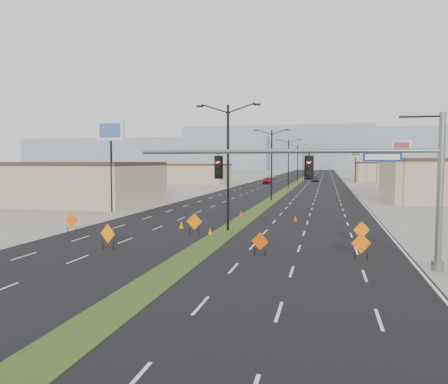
% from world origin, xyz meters
% --- Properties ---
extents(ground, '(600.00, 600.00, 0.00)m').
position_xyz_m(ground, '(0.00, 0.00, 0.00)').
color(ground, gray).
rests_on(ground, ground).
extents(road_surface, '(25.00, 400.00, 0.02)m').
position_xyz_m(road_surface, '(0.00, 100.00, 0.00)').
color(road_surface, black).
rests_on(road_surface, ground).
extents(median_strip, '(2.00, 400.00, 0.04)m').
position_xyz_m(median_strip, '(0.00, 100.00, 0.00)').
color(median_strip, '#263E16').
rests_on(median_strip, ground).
extents(building_sw_near, '(40.00, 16.00, 5.00)m').
position_xyz_m(building_sw_near, '(-35.00, 30.00, 2.50)').
color(building_sw_near, tan).
rests_on(building_sw_near, ground).
extents(building_sw_far, '(30.00, 14.00, 4.50)m').
position_xyz_m(building_sw_far, '(-32.00, 85.00, 2.25)').
color(building_sw_far, tan).
rests_on(building_sw_far, ground).
extents(building_se_far, '(44.00, 16.00, 5.00)m').
position_xyz_m(building_se_far, '(38.00, 110.00, 2.50)').
color(building_se_far, tan).
rests_on(building_se_far, ground).
extents(mesa_west, '(180.00, 50.00, 22.00)m').
position_xyz_m(mesa_west, '(-120.00, 280.00, 11.00)').
color(mesa_west, '#8393A2').
rests_on(mesa_west, ground).
extents(mesa_center, '(220.00, 50.00, 28.00)m').
position_xyz_m(mesa_center, '(40.00, 300.00, 14.00)').
color(mesa_center, '#8393A2').
rests_on(mesa_center, ground).
extents(mesa_backdrop, '(140.00, 50.00, 32.00)m').
position_xyz_m(mesa_backdrop, '(-30.00, 320.00, 16.00)').
color(mesa_backdrop, '#8393A2').
rests_on(mesa_backdrop, ground).
extents(signal_mast, '(16.30, 0.60, 8.00)m').
position_xyz_m(signal_mast, '(8.56, 2.00, 4.79)').
color(signal_mast, slate).
rests_on(signal_mast, ground).
extents(streetlight_0, '(5.15, 0.24, 10.02)m').
position_xyz_m(streetlight_0, '(0.00, 12.00, 5.42)').
color(streetlight_0, black).
rests_on(streetlight_0, ground).
extents(streetlight_1, '(5.15, 0.24, 10.02)m').
position_xyz_m(streetlight_1, '(0.00, 40.00, 5.42)').
color(streetlight_1, black).
rests_on(streetlight_1, ground).
extents(streetlight_2, '(5.15, 0.24, 10.02)m').
position_xyz_m(streetlight_2, '(0.00, 68.00, 5.42)').
color(streetlight_2, black).
rests_on(streetlight_2, ground).
extents(streetlight_3, '(5.15, 0.24, 10.02)m').
position_xyz_m(streetlight_3, '(0.00, 96.00, 5.42)').
color(streetlight_3, black).
rests_on(streetlight_3, ground).
extents(streetlight_4, '(5.15, 0.24, 10.02)m').
position_xyz_m(streetlight_4, '(0.00, 124.00, 5.42)').
color(streetlight_4, black).
rests_on(streetlight_4, ground).
extents(streetlight_5, '(5.15, 0.24, 10.02)m').
position_xyz_m(streetlight_5, '(0.00, 152.00, 5.42)').
color(streetlight_5, black).
rests_on(streetlight_5, ground).
extents(streetlight_6, '(5.15, 0.24, 10.02)m').
position_xyz_m(streetlight_6, '(0.00, 180.00, 5.42)').
color(streetlight_6, black).
rests_on(streetlight_6, ground).
extents(utility_pole_1, '(1.60, 0.20, 9.00)m').
position_xyz_m(utility_pole_1, '(20.00, 60.00, 4.67)').
color(utility_pole_1, '#4C3823').
rests_on(utility_pole_1, ground).
extents(utility_pole_2, '(1.60, 0.20, 9.00)m').
position_xyz_m(utility_pole_2, '(20.00, 95.00, 4.67)').
color(utility_pole_2, '#4C3823').
rests_on(utility_pole_2, ground).
extents(utility_pole_3, '(1.60, 0.20, 9.00)m').
position_xyz_m(utility_pole_3, '(20.00, 130.00, 4.67)').
color(utility_pole_3, '#4C3823').
rests_on(utility_pole_3, ground).
extents(car_left, '(2.02, 4.86, 1.65)m').
position_xyz_m(car_left, '(-6.74, 86.37, 0.82)').
color(car_left, maroon).
rests_on(car_left, ground).
extents(car_mid, '(2.12, 4.63, 1.47)m').
position_xyz_m(car_mid, '(4.44, 101.20, 0.74)').
color(car_mid, black).
rests_on(car_mid, ground).
extents(car_far, '(2.73, 5.35, 1.49)m').
position_xyz_m(car_far, '(-9.96, 119.77, 0.74)').
color(car_far, silver).
rests_on(car_far, ground).
extents(construction_sign_0, '(1.25, 0.21, 1.67)m').
position_xyz_m(construction_sign_0, '(-11.50, 8.08, 0.98)').
color(construction_sign_0, '#DA5804').
rests_on(construction_sign_0, ground).
extents(construction_sign_1, '(1.18, 0.40, 1.63)m').
position_xyz_m(construction_sign_1, '(-5.72, 3.00, 0.96)').
color(construction_sign_1, orange).
rests_on(construction_sign_1, ground).
extents(construction_sign_2, '(1.26, 0.11, 1.67)m').
position_xyz_m(construction_sign_2, '(-2.00, 9.37, 0.98)').
color(construction_sign_2, '#DC6504').
rests_on(construction_sign_2, ground).
extents(construction_sign_3, '(1.03, 0.31, 1.41)m').
position_xyz_m(construction_sign_3, '(3.89, 3.31, 0.82)').
color(construction_sign_3, '#D64104').
rests_on(construction_sign_3, ground).
extents(construction_sign_4, '(1.09, 0.49, 1.55)m').
position_xyz_m(construction_sign_4, '(9.97, 8.50, 0.91)').
color(construction_sign_4, orange).
rests_on(construction_sign_4, ground).
extents(construction_sign_5, '(1.10, 0.39, 1.53)m').
position_xyz_m(construction_sign_5, '(9.58, 3.58, 0.90)').
color(construction_sign_5, '#EF5F05').
rests_on(construction_sign_5, ground).
extents(cone_0, '(0.50, 0.50, 0.63)m').
position_xyz_m(cone_0, '(-4.03, 12.30, 0.32)').
color(cone_0, '#F46305').
rests_on(cone_0, ground).
extents(cone_1, '(0.42, 0.42, 0.56)m').
position_xyz_m(cone_1, '(-0.88, 9.77, 0.28)').
color(cone_1, orange).
rests_on(cone_1, ground).
extents(cone_2, '(0.43, 0.43, 0.58)m').
position_xyz_m(cone_2, '(4.87, 18.83, 0.29)').
color(cone_2, red).
rests_on(cone_2, ground).
extents(cone_3, '(0.50, 0.50, 0.64)m').
position_xyz_m(cone_3, '(-0.75, 21.43, 0.32)').
color(cone_3, '#FF3A05').
rests_on(cone_3, ground).
extents(pole_sign_west, '(3.29, 0.67, 10.03)m').
position_xyz_m(pole_sign_west, '(-15.42, 22.06, 8.22)').
color(pole_sign_west, black).
rests_on(pole_sign_west, ground).
extents(pole_sign_east_near, '(2.67, 1.34, 8.38)m').
position_xyz_m(pole_sign_east_near, '(17.23, 40.31, 6.77)').
color(pole_sign_east_near, black).
rests_on(pole_sign_east_near, ground).
extents(pole_sign_east_far, '(2.80, 1.04, 8.60)m').
position_xyz_m(pole_sign_east_far, '(14.75, 94.23, 6.96)').
color(pole_sign_east_far, black).
rests_on(pole_sign_east_far, ground).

